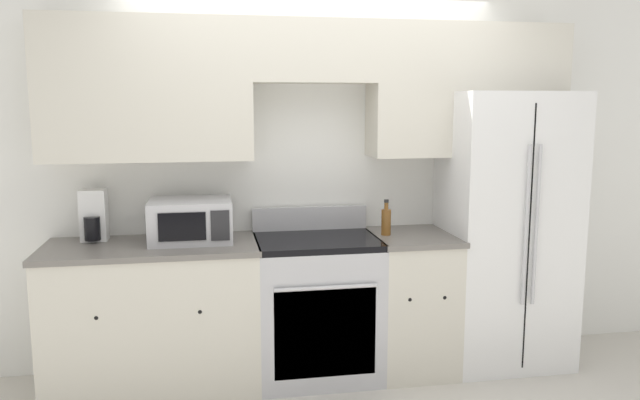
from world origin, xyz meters
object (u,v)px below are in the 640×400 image
(refrigerator, at_px, (501,228))
(bottle, at_px, (386,221))
(oven_range, at_px, (317,306))
(microwave, at_px, (191,220))

(refrigerator, distance_m, bottle, 0.86)
(oven_range, distance_m, microwave, 1.00)
(oven_range, bearing_deg, bottle, 1.71)
(oven_range, relative_size, bottle, 4.59)
(microwave, xyz_separation_m, bottle, (1.27, -0.05, -0.04))
(refrigerator, bearing_deg, oven_range, -176.74)
(refrigerator, height_order, microwave, refrigerator)
(oven_range, xyz_separation_m, microwave, (-0.80, 0.06, 0.59))
(oven_range, bearing_deg, refrigerator, 3.26)
(oven_range, height_order, bottle, bottle)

